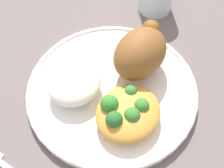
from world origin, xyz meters
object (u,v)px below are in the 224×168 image
at_px(roasted_chicken, 140,53).
at_px(mac_cheese_with_broccoli, 127,112).
at_px(plate, 112,90).
at_px(rice_pile, 74,83).

xyz_separation_m(roasted_chicken, mac_cheese_with_broccoli, (-0.09, -0.04, -0.02)).
height_order(plate, roasted_chicken, roasted_chicken).
bearing_deg(plate, rice_pile, 131.83).
relative_size(plate, mac_cheese_with_broccoli, 2.72).
height_order(plate, rice_pile, rice_pile).
bearing_deg(rice_pile, roasted_chicken, -28.57).
bearing_deg(rice_pile, mac_cheese_with_broccoli, -83.98).
relative_size(plate, rice_pile, 3.18).
bearing_deg(mac_cheese_with_broccoli, plate, 60.01).
xyz_separation_m(plate, mac_cheese_with_broccoli, (-0.03, -0.05, 0.03)).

